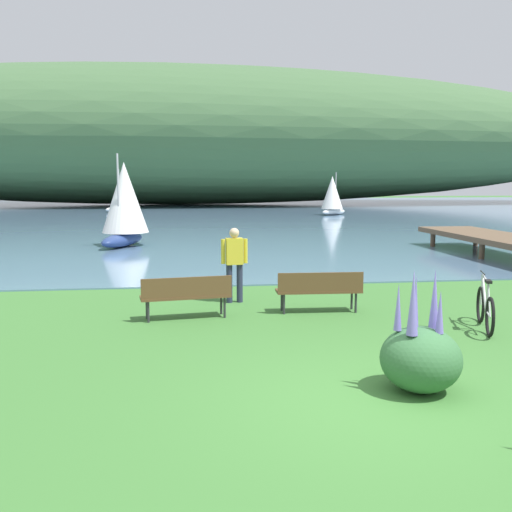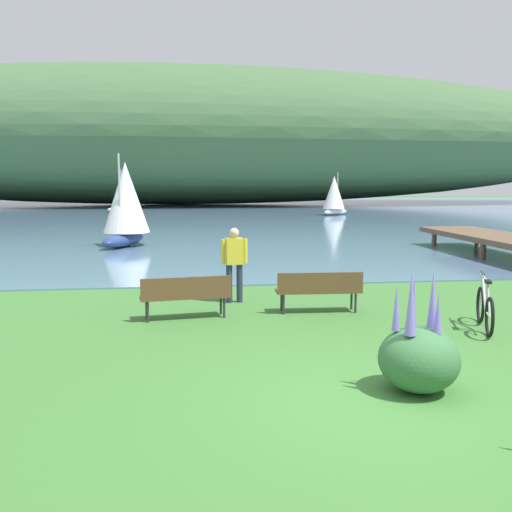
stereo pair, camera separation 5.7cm
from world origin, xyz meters
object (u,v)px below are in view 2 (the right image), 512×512
park_bench_near_camera (186,294)px  sailboat_mid_bay (126,203)px  sailboat_toward_hillside (126,192)px  person_at_shoreline (234,260)px  park_bench_further_along (319,288)px  sailboat_nearest_to_shore (334,195)px  bicycle_leaning_near_bench (485,309)px

park_bench_near_camera → sailboat_mid_bay: size_ratio=0.48×
sailboat_toward_hillside → person_at_shoreline: bearing=-80.9°
sailboat_mid_bay → sailboat_toward_hillside: size_ratio=1.01×
park_bench_further_along → sailboat_nearest_to_shore: sailboat_nearest_to_shore is taller
bicycle_leaning_near_bench → person_at_shoreline: bearing=146.0°
sailboat_toward_hillside → park_bench_near_camera: bearing=-82.7°
park_bench_further_along → bicycle_leaning_near_bench: bicycle_leaning_near_bench is taller
bicycle_leaning_near_bench → sailboat_toward_hillside: (-10.77, 42.38, 1.44)m
park_bench_near_camera → sailboat_toward_hillside: bearing=97.3°
park_bench_further_along → sailboat_mid_bay: size_ratio=0.47×
sailboat_nearest_to_shore → sailboat_toward_hillside: (-17.28, 6.63, 0.16)m
park_bench_further_along → person_at_shoreline: person_at_shoreline is taller
sailboat_mid_bay → sailboat_toward_hillside: sailboat_mid_bay is taller
park_bench_near_camera → park_bench_further_along: bearing=4.9°
park_bench_near_camera → person_at_shoreline: person_at_shoreline is taller
sailboat_mid_bay → sailboat_toward_hillside: (-2.74, 27.64, -0.01)m
sailboat_toward_hillside → bicycle_leaning_near_bench: bearing=-75.7°
park_bench_further_along → sailboat_mid_bay: (-5.28, 13.01, 1.33)m
person_at_shoreline → sailboat_toward_hillside: size_ratio=0.45×
sailboat_mid_bay → sailboat_toward_hillside: 27.77m
person_at_shoreline → park_bench_further_along: bearing=-36.5°
park_bench_further_along → person_at_shoreline: size_ratio=1.06×
bicycle_leaning_near_bench → sailboat_nearest_to_shore: sailboat_nearest_to_shore is taller
sailboat_nearest_to_shore → park_bench_further_along: bearing=-105.2°
sailboat_nearest_to_shore → sailboat_toward_hillside: size_ratio=0.91×
park_bench_near_camera → sailboat_nearest_to_shore: bearing=70.6°
sailboat_mid_bay → person_at_shoreline: bearing=-73.0°
park_bench_further_along → sailboat_mid_bay: bearing=112.1°
bicycle_leaning_near_bench → person_at_shoreline: 5.38m
park_bench_further_along → person_at_shoreline: bearing=143.5°
park_bench_further_along → sailboat_toward_hillside: size_ratio=0.47×
park_bench_near_camera → person_at_shoreline: size_ratio=1.08×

